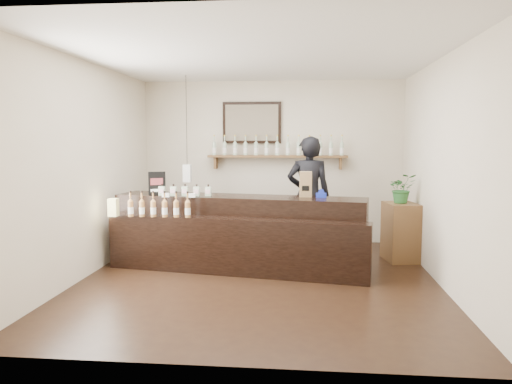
{
  "coord_description": "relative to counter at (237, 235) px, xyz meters",
  "views": [
    {
      "loc": [
        0.59,
        -6.23,
        1.79
      ],
      "look_at": [
        -0.1,
        0.7,
        1.05
      ],
      "focal_mm": 35.0,
      "sensor_mm": 36.0,
      "label": 1
    }
  ],
  "objects": [
    {
      "name": "room_shell",
      "position": [
        0.35,
        -0.57,
        1.24
      ],
      "size": [
        5.0,
        5.0,
        5.0
      ],
      "color": "beige",
      "rests_on": "ground"
    },
    {
      "name": "tape_dispenser",
      "position": [
        1.16,
        0.04,
        0.57
      ],
      "size": [
        0.15,
        0.06,
        0.12
      ],
      "color": "#16279D",
      "rests_on": "counter"
    },
    {
      "name": "promo_sign",
      "position": [
        -1.17,
        0.1,
        0.7
      ],
      "size": [
        0.23,
        0.12,
        0.34
      ],
      "color": "black",
      "rests_on": "counter"
    },
    {
      "name": "shopkeeper",
      "position": [
        0.99,
        0.98,
        0.57
      ],
      "size": [
        0.78,
        0.53,
        2.08
      ],
      "primitive_type": "imported",
      "rotation": [
        0.0,
        0.0,
        3.18
      ],
      "color": "black",
      "rests_on": "ground"
    },
    {
      "name": "counter",
      "position": [
        0.0,
        0.0,
        0.0
      ],
      "size": [
        3.61,
        1.52,
        1.16
      ],
      "color": "black",
      "rests_on": "ground"
    },
    {
      "name": "potted_plant",
      "position": [
        2.35,
        0.65,
        0.61
      ],
      "size": [
        0.43,
        0.38,
        0.43
      ],
      "primitive_type": "imported",
      "rotation": [
        0.0,
        0.0,
        0.13
      ],
      "color": "#27632B",
      "rests_on": "side_cabinet"
    },
    {
      "name": "paper_bag",
      "position": [
        0.94,
        0.1,
        0.7
      ],
      "size": [
        0.17,
        0.13,
        0.35
      ],
      "color": "#8F6845",
      "rests_on": "counter"
    },
    {
      "name": "side_cabinet",
      "position": [
        2.35,
        0.65,
        -0.04
      ],
      "size": [
        0.52,
        0.65,
        0.86
      ],
      "color": "brown",
      "rests_on": "ground"
    },
    {
      "name": "back_wall_decor",
      "position": [
        0.21,
        1.81,
        1.29
      ],
      "size": [
        2.66,
        0.96,
        1.69
      ],
      "color": "brown",
      "rests_on": "ground"
    },
    {
      "name": "ground",
      "position": [
        0.35,
        -0.57,
        -0.47
      ],
      "size": [
        5.0,
        5.0,
        0.0
      ],
      "primitive_type": "plane",
      "color": "black",
      "rests_on": "ground"
    }
  ]
}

